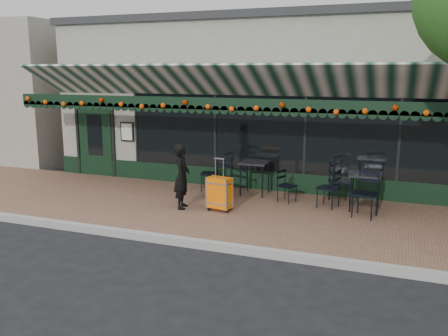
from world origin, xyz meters
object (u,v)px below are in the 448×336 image
at_px(chair_a_front, 365,195).
at_px(chair_b_front, 219,179).
at_px(suitcase, 219,193).
at_px(chair_b_right, 287,186).
at_px(cafe_table_b, 255,165).
at_px(chair_a_right, 340,183).
at_px(chair_b_left, 209,174).
at_px(chair_a_left, 328,188).
at_px(cafe_table_a, 366,177).
at_px(woman, 182,176).

height_order(chair_a_front, chair_b_front, chair_b_front).
relative_size(suitcase, chair_b_right, 1.54).
distance_m(suitcase, cafe_table_b, 1.72).
bearing_deg(chair_a_right, chair_b_right, 88.27).
bearing_deg(cafe_table_b, chair_a_right, -1.69).
xyz_separation_m(suitcase, chair_b_left, (-0.90, 1.62, 0.04)).
height_order(chair_a_front, chair_b_left, chair_a_front).
bearing_deg(chair_a_front, chair_b_right, 174.25).
bearing_deg(chair_a_right, cafe_table_b, 69.27).
relative_size(chair_a_left, chair_a_front, 0.91).
distance_m(cafe_table_a, chair_b_left, 3.95).
bearing_deg(woman, chair_b_left, -13.80).
height_order(chair_a_right, chair_a_front, chair_a_front).
bearing_deg(chair_b_right, chair_b_left, 100.36).
height_order(chair_b_right, chair_b_front, chair_b_front).
distance_m(chair_a_right, chair_a_front, 1.15).
bearing_deg(chair_a_right, cafe_table_a, -143.34).
bearing_deg(cafe_table_b, chair_a_front, -20.25).
relative_size(chair_a_left, chair_b_left, 1.03).
relative_size(cafe_table_b, chair_a_left, 0.93).
xyz_separation_m(chair_a_left, chair_a_right, (0.19, 0.48, 0.04)).
bearing_deg(chair_a_front, chair_b_left, 178.10).
xyz_separation_m(suitcase, chair_a_left, (2.22, 1.10, 0.05)).
distance_m(chair_a_right, chair_b_left, 3.32).
bearing_deg(chair_a_left, cafe_table_a, 111.66).
xyz_separation_m(cafe_table_a, chair_a_left, (-0.79, -0.08, -0.30)).
bearing_deg(chair_a_front, chair_b_front, -172.13).
distance_m(cafe_table_b, chair_a_left, 2.01).
height_order(cafe_table_b, chair_a_right, chair_a_right).
xyz_separation_m(chair_b_right, chair_b_front, (-1.59, -0.33, 0.12)).
xyz_separation_m(cafe_table_b, chair_a_left, (1.91, -0.55, -0.30)).
relative_size(woman, chair_a_right, 1.50).
xyz_separation_m(chair_a_front, chair_b_right, (-1.82, 0.58, -0.11)).
bearing_deg(cafe_table_a, cafe_table_b, 170.17).
distance_m(cafe_table_a, chair_a_right, 0.77).
distance_m(chair_b_left, chair_b_right, 2.18).
height_order(chair_b_left, chair_b_front, chair_b_front).
relative_size(cafe_table_a, chair_b_front, 0.83).
height_order(chair_a_right, chair_b_right, chair_a_right).
bearing_deg(cafe_table_a, chair_b_left, 173.58).
relative_size(chair_a_front, chair_b_right, 1.29).
relative_size(cafe_table_b, chair_a_front, 0.85).
xyz_separation_m(woman, chair_b_front, (0.51, 0.98, -0.23)).
bearing_deg(suitcase, chair_b_right, 54.57).
bearing_deg(chair_a_right, chair_a_front, -165.02).
height_order(woman, chair_b_front, woman).
distance_m(chair_a_right, chair_b_front, 2.86).
bearing_deg(chair_a_front, chair_a_right, 136.09).
relative_size(suitcase, chair_a_left, 1.31).
bearing_deg(chair_b_front, woman, -104.66).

